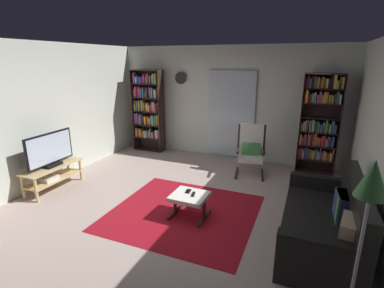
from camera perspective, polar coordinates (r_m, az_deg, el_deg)
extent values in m
plane|color=#B59D95|center=(4.68, -3.56, -12.90)|extent=(7.02, 7.02, 0.00)
cube|color=silver|center=(6.87, 6.99, 8.02)|extent=(5.60, 0.06, 2.60)
cube|color=silver|center=(5.90, -28.22, 4.81)|extent=(0.06, 6.00, 2.60)
cube|color=silver|center=(6.82, 7.71, 5.80)|extent=(1.10, 0.01, 2.00)
cube|color=maroon|center=(4.60, -1.72, -13.33)|extent=(2.17, 2.04, 0.01)
cube|color=tan|center=(5.77, -25.89, -4.02)|extent=(0.41, 1.11, 0.02)
cube|color=tan|center=(5.85, -25.61, -6.18)|extent=(0.37, 1.05, 0.02)
cylinder|color=tan|center=(5.45, -28.44, -8.10)|extent=(0.05, 0.05, 0.42)
cylinder|color=tan|center=(6.06, -21.15, -4.77)|extent=(0.05, 0.05, 0.42)
cylinder|color=tan|center=(5.68, -30.43, -7.43)|extent=(0.05, 0.05, 0.42)
cylinder|color=tan|center=(6.27, -23.20, -4.31)|extent=(0.05, 0.05, 0.42)
cube|color=silver|center=(5.77, -26.48, -6.10)|extent=(0.24, 0.28, 0.07)
cube|color=black|center=(5.76, -25.94, -3.69)|extent=(0.20, 0.32, 0.05)
cube|color=black|center=(5.68, -26.32, -0.80)|extent=(0.04, 0.96, 0.56)
cube|color=silver|center=(5.66, -26.18, -0.82)|extent=(0.01, 0.90, 0.50)
cube|color=black|center=(7.63, -11.18, 6.55)|extent=(0.02, 0.30, 2.05)
cube|color=black|center=(7.24, -6.08, 6.25)|extent=(0.02, 0.30, 2.05)
cube|color=black|center=(7.55, -8.14, 6.59)|extent=(0.78, 0.02, 2.05)
cube|color=black|center=(7.66, -8.38, -1.03)|extent=(0.75, 0.28, 0.02)
cube|color=black|center=(7.57, -8.48, 1.32)|extent=(0.75, 0.28, 0.02)
cube|color=black|center=(7.49, -8.58, 3.84)|extent=(0.75, 0.28, 0.02)
cube|color=black|center=(7.43, -8.70, 6.41)|extent=(0.75, 0.28, 0.02)
cube|color=black|center=(7.38, -8.81, 9.02)|extent=(0.75, 0.28, 0.02)
cube|color=black|center=(7.34, -8.93, 11.66)|extent=(0.75, 0.28, 0.02)
cube|color=black|center=(7.32, -9.04, 14.19)|extent=(0.75, 0.28, 0.02)
cube|color=orange|center=(7.71, -10.70, 2.37)|extent=(0.04, 0.15, 0.21)
cube|color=brown|center=(7.69, -10.44, 2.22)|extent=(0.03, 0.12, 0.18)
cube|color=#8D458A|center=(7.68, -10.12, 2.34)|extent=(0.03, 0.15, 0.21)
cube|color=orange|center=(7.66, -9.92, 2.27)|extent=(0.03, 0.18, 0.20)
cube|color=brown|center=(7.65, -9.60, 2.10)|extent=(0.03, 0.20, 0.16)
cube|color=orange|center=(7.63, -9.46, 2.03)|extent=(0.02, 0.12, 0.15)
cube|color=gold|center=(7.62, -9.22, 2.09)|extent=(0.02, 0.20, 0.17)
cube|color=brown|center=(7.60, -9.03, 2.15)|extent=(0.02, 0.11, 0.19)
cube|color=beige|center=(7.58, -8.86, 1.99)|extent=(0.04, 0.23, 0.16)
cube|color=#3768A0|center=(7.54, -8.66, 2.03)|extent=(0.03, 0.16, 0.18)
cube|color=orange|center=(7.55, -8.30, 1.96)|extent=(0.04, 0.15, 0.16)
cube|color=#2D6BAA|center=(7.51, -8.08, 2.18)|extent=(0.03, 0.15, 0.23)
cube|color=black|center=(7.50, -7.85, 2.25)|extent=(0.02, 0.17, 0.25)
cube|color=teal|center=(7.49, -7.57, 1.85)|extent=(0.03, 0.22, 0.15)
cube|color=red|center=(7.46, -7.35, 1.88)|extent=(0.04, 0.23, 0.17)
cube|color=#31804E|center=(7.42, -7.06, 1.97)|extent=(0.04, 0.13, 0.21)
cube|color=beige|center=(7.40, -6.72, 1.97)|extent=(0.04, 0.20, 0.22)
cube|color=#93428A|center=(7.38, -6.37, 1.95)|extent=(0.04, 0.17, 0.22)
cube|color=#8D408B|center=(7.64, -10.85, 5.05)|extent=(0.04, 0.19, 0.26)
cube|color=#8D4892|center=(7.61, -10.54, 5.04)|extent=(0.03, 0.16, 0.27)
cube|color=brown|center=(7.60, -10.29, 4.70)|extent=(0.04, 0.16, 0.18)
cube|color=olive|center=(7.59, -9.97, 4.89)|extent=(0.03, 0.11, 0.23)
cube|color=#396CB3|center=(7.54, -9.86, 4.93)|extent=(0.04, 0.21, 0.26)
cube|color=red|center=(7.54, -9.42, 4.73)|extent=(0.03, 0.13, 0.20)
cube|color=#D73B39|center=(7.52, -9.17, 4.61)|extent=(0.04, 0.10, 0.18)
cube|color=orange|center=(7.48, -8.96, 4.69)|extent=(0.04, 0.19, 0.21)
cube|color=orange|center=(7.48, -8.51, 4.62)|extent=(0.04, 0.16, 0.19)
cube|color=beige|center=(7.44, -8.23, 4.50)|extent=(0.03, 0.11, 0.17)
cube|color=red|center=(7.43, -7.92, 4.73)|extent=(0.02, 0.11, 0.23)
cube|color=teal|center=(7.41, -7.64, 4.78)|extent=(0.04, 0.19, 0.25)
cube|color=#348C4D|center=(7.36, -7.39, 4.66)|extent=(0.04, 0.23, 0.24)
cube|color=#52A092|center=(7.35, -7.02, 4.65)|extent=(0.04, 0.22, 0.23)
cube|color=#A79328|center=(7.32, -6.77, 4.71)|extent=(0.04, 0.13, 0.26)
cube|color=brown|center=(7.29, -6.40, 4.71)|extent=(0.04, 0.13, 0.27)
cube|color=#A59E3E|center=(7.60, -10.96, 7.53)|extent=(0.02, 0.18, 0.25)
cube|color=orange|center=(7.57, -10.86, 7.17)|extent=(0.03, 0.21, 0.16)
cube|color=#2F6CAB|center=(7.56, -10.48, 7.51)|extent=(0.04, 0.21, 0.24)
cube|color=beige|center=(7.54, -10.27, 7.35)|extent=(0.02, 0.12, 0.21)
cube|color=gold|center=(7.53, -10.07, 7.51)|extent=(0.02, 0.22, 0.25)
cube|color=#2E54A7|center=(7.51, -9.94, 7.28)|extent=(0.02, 0.11, 0.20)
cube|color=olive|center=(7.48, -9.66, 7.53)|extent=(0.04, 0.14, 0.27)
cube|color=brown|center=(7.44, -9.38, 7.30)|extent=(0.04, 0.10, 0.22)
cube|color=orange|center=(7.44, -8.87, 7.14)|extent=(0.04, 0.14, 0.17)
cube|color=#A2913E|center=(7.40, -8.55, 7.27)|extent=(0.04, 0.20, 0.21)
cube|color=gold|center=(7.38, -8.25, 7.03)|extent=(0.03, 0.19, 0.15)
cube|color=#943892|center=(7.35, -7.98, 7.10)|extent=(0.03, 0.11, 0.18)
cube|color=beige|center=(7.33, -7.68, 7.32)|extent=(0.03, 0.11, 0.24)
cube|color=beige|center=(7.32, -7.35, 7.27)|extent=(0.03, 0.13, 0.22)
cube|color=#9B499A|center=(7.28, -7.14, 7.34)|extent=(0.02, 0.22, 0.25)
cube|color=red|center=(7.26, -6.94, 7.16)|extent=(0.03, 0.22, 0.21)
cube|color=teal|center=(7.27, -6.61, 7.25)|extent=(0.02, 0.15, 0.23)
cube|color=orange|center=(7.56, -11.04, 9.92)|extent=(0.04, 0.17, 0.20)
cube|color=#A03985|center=(7.51, -10.79, 10.14)|extent=(0.04, 0.19, 0.27)
cube|color=#C8363A|center=(7.50, -10.50, 9.92)|extent=(0.03, 0.14, 0.21)
cube|color=#3D5FB9|center=(7.48, -10.30, 10.02)|extent=(0.02, 0.13, 0.24)
cube|color=red|center=(7.45, -10.07, 10.11)|extent=(0.04, 0.21, 0.26)
cube|color=teal|center=(7.43, -9.78, 9.89)|extent=(0.03, 0.19, 0.21)
cube|color=#A29D3E|center=(7.42, -9.48, 9.78)|extent=(0.03, 0.11, 0.18)
cube|color=#2D5AB1|center=(7.37, -9.29, 10.04)|extent=(0.04, 0.23, 0.25)
cube|color=#A79027|center=(7.36, -8.98, 9.66)|extent=(0.04, 0.14, 0.15)
cube|color=#2D2E29|center=(7.33, -8.63, 10.01)|extent=(0.04, 0.22, 0.25)
cube|color=#9C3592|center=(7.31, -8.20, 10.06)|extent=(0.04, 0.15, 0.26)
cube|color=#8D4885|center=(7.28, -7.96, 9.98)|extent=(0.03, 0.17, 0.24)
cube|color=teal|center=(7.27, -7.64, 9.98)|extent=(0.04, 0.19, 0.24)
cube|color=gold|center=(7.26, -7.27, 9.85)|extent=(0.03, 0.13, 0.21)
cube|color=beige|center=(7.24, -6.97, 9.83)|extent=(0.04, 0.22, 0.20)
cube|color=orange|center=(7.22, -6.64, 10.04)|extent=(0.04, 0.12, 0.26)
cube|color=beige|center=(7.53, -11.26, 12.73)|extent=(0.02, 0.12, 0.26)
cube|color=#98418B|center=(7.50, -11.05, 12.53)|extent=(0.04, 0.21, 0.21)
cube|color=beige|center=(7.46, -10.69, 12.32)|extent=(0.04, 0.19, 0.16)
cube|color=blue|center=(7.43, -10.40, 12.41)|extent=(0.04, 0.22, 0.18)
cube|color=#305DB3|center=(7.40, -10.03, 12.31)|extent=(0.04, 0.19, 0.16)
cube|color=#9E3997|center=(7.39, -9.66, 12.31)|extent=(0.02, 0.21, 0.15)
cube|color=#933084|center=(7.36, -9.50, 12.38)|extent=(0.03, 0.13, 0.17)
cube|color=#9D3196|center=(7.36, -9.17, 12.61)|extent=(0.03, 0.19, 0.23)
cube|color=#3E854A|center=(7.34, -8.86, 12.39)|extent=(0.02, 0.19, 0.17)
cube|color=orange|center=(7.31, -8.76, 12.44)|extent=(0.03, 0.14, 0.18)
cube|color=red|center=(7.28, -8.48, 12.68)|extent=(0.04, 0.19, 0.25)
cube|color=teal|center=(7.26, -8.12, 12.46)|extent=(0.04, 0.14, 0.19)
cube|color=brown|center=(7.25, -7.70, 12.54)|extent=(0.03, 0.14, 0.21)
cube|color=beige|center=(7.22, -7.56, 12.66)|extent=(0.03, 0.14, 0.24)
cube|color=#3865AF|center=(7.21, -7.20, 12.43)|extent=(0.04, 0.17, 0.18)
cube|color=olive|center=(7.17, -6.88, 12.71)|extent=(0.04, 0.24, 0.25)
cube|color=#2E1A1D|center=(6.37, 20.59, 3.84)|extent=(0.02, 0.30, 2.03)
cube|color=#2E1A1D|center=(6.40, 27.14, 3.11)|extent=(0.02, 0.30, 2.03)
cube|color=#2E1A1D|center=(6.51, 23.86, 3.73)|extent=(0.75, 0.02, 2.03)
cube|color=#2E1A1D|center=(6.65, 22.89, -4.94)|extent=(0.72, 0.28, 0.02)
cube|color=#2E1A1D|center=(6.56, 23.15, -2.70)|extent=(0.72, 0.28, 0.02)
cube|color=#2E1A1D|center=(6.47, 23.43, -0.27)|extent=(0.72, 0.28, 0.02)
cube|color=#2E1A1D|center=(6.40, 23.72, 2.21)|extent=(0.72, 0.28, 0.02)
cube|color=#2E1A1D|center=(6.35, 24.02, 4.75)|extent=(0.72, 0.28, 0.02)
cube|color=#2E1A1D|center=(6.30, 24.33, 7.33)|extent=(0.72, 0.28, 0.02)
cube|color=#2E1A1D|center=(6.27, 24.64, 9.94)|extent=(0.72, 0.28, 0.02)
cube|color=#2E1A1D|center=(6.25, 24.94, 12.43)|extent=(0.72, 0.28, 0.02)
cube|color=#95418B|center=(6.51, 20.38, -1.47)|extent=(0.03, 0.18, 0.21)
cube|color=#964784|center=(6.52, 20.78, -1.49)|extent=(0.04, 0.12, 0.21)
cube|color=gold|center=(6.52, 21.12, -1.66)|extent=(0.03, 0.23, 0.18)
cube|color=#3D57AB|center=(6.51, 21.43, -1.57)|extent=(0.03, 0.13, 0.22)
cube|color=#2A58AB|center=(6.53, 21.74, -1.55)|extent=(0.04, 0.13, 0.21)
cube|color=red|center=(6.52, 22.04, -1.64)|extent=(0.02, 0.13, 0.21)
cube|color=#2F823C|center=(6.53, 22.44, -1.69)|extent=(0.04, 0.17, 0.20)
cube|color=orange|center=(6.53, 22.85, -1.82)|extent=(0.04, 0.17, 0.19)
cube|color=#366DAD|center=(6.50, 23.32, -1.80)|extent=(0.03, 0.14, 0.22)
cube|color=beige|center=(6.54, 23.62, -1.96)|extent=(0.04, 0.16, 0.17)
cube|color=#974597|center=(6.50, 23.99, -1.69)|extent=(0.02, 0.16, 0.26)
cube|color=brown|center=(6.52, 24.28, -2.07)|extent=(0.03, 0.18, 0.17)
cube|color=beige|center=(6.54, 24.62, -1.93)|extent=(0.02, 0.18, 0.20)
cube|color=olive|center=(6.55, 24.85, -2.01)|extent=(0.02, 0.22, 0.18)
cube|color=red|center=(6.52, 25.21, -2.26)|extent=(0.04, 0.11, 0.15)
cube|color=gold|center=(6.55, 25.69, -2.18)|extent=(0.04, 0.21, 0.17)
cube|color=beige|center=(6.56, 26.10, -1.89)|extent=(0.02, 0.13, 0.24)
cube|color=orange|center=(6.45, 20.70, 1.03)|extent=(0.04, 0.23, 0.21)
cube|color=#9E408E|center=(6.47, 21.12, 0.82)|extent=(0.03, 0.21, 0.17)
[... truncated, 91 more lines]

